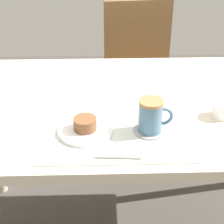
{
  "coord_description": "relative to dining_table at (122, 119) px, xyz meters",
  "views": [
    {
      "loc": [
        -0.07,
        -1.18,
        1.38
      ],
      "look_at": [
        -0.04,
        -0.16,
        0.77
      ],
      "focal_mm": 60.0,
      "sensor_mm": 36.0,
      "label": 1
    }
  ],
  "objects": [
    {
      "name": "placemat",
      "position": [
        -0.04,
        -0.2,
        0.08
      ],
      "size": [
        0.48,
        0.33,
        0.0
      ],
      "primitive_type": "cube",
      "color": "silver",
      "rests_on": "dining_table"
    },
    {
      "name": "wooden_chair",
      "position": [
        0.15,
        0.77,
        -0.16
      ],
      "size": [
        0.46,
        0.46,
        0.86
      ],
      "rotation": [
        0.0,
        0.0,
        3.24
      ],
      "color": "brown",
      "rests_on": "ground_plane"
    },
    {
      "name": "coffee_coaster",
      "position": [
        0.08,
        -0.2,
        0.08
      ],
      "size": [
        0.1,
        0.1,
        0.0
      ],
      "primitive_type": "cylinder",
      "color": "#99999E",
      "rests_on": "placemat"
    },
    {
      "name": "coffee_mug",
      "position": [
        0.08,
        -0.2,
        0.13
      ],
      "size": [
        0.11,
        0.08,
        0.11
      ],
      "color": "slate",
      "rests_on": "coffee_coaster"
    },
    {
      "name": "teaspoon",
      "position": [
        -0.03,
        -0.34,
        0.08
      ],
      "size": [
        0.13,
        0.02,
        0.01
      ],
      "primitive_type": "cylinder",
      "rotation": [
        0.0,
        1.57,
        -0.07
      ],
      "color": "silver",
      "rests_on": "placemat"
    },
    {
      "name": "pastry",
      "position": [
        -0.12,
        -0.2,
        0.11
      ],
      "size": [
        0.07,
        0.07,
        0.04
      ],
      "primitive_type": "cylinder",
      "color": "brown",
      "rests_on": "pastry_plate"
    },
    {
      "name": "sugar_bowl",
      "position": [
        0.33,
        -0.11,
        0.1
      ],
      "size": [
        0.07,
        0.07,
        0.05
      ],
      "primitive_type": "cylinder",
      "color": "white",
      "rests_on": "dining_table"
    },
    {
      "name": "dining_table",
      "position": [
        0.0,
        0.0,
        0.0
      ],
      "size": [
        1.33,
        0.8,
        0.72
      ],
      "color": "beige",
      "rests_on": "ground_plane"
    },
    {
      "name": "pastry_plate",
      "position": [
        -0.12,
        -0.2,
        0.08
      ],
      "size": [
        0.17,
        0.17,
        0.01
      ],
      "primitive_type": "cylinder",
      "color": "white",
      "rests_on": "placemat"
    }
  ]
}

